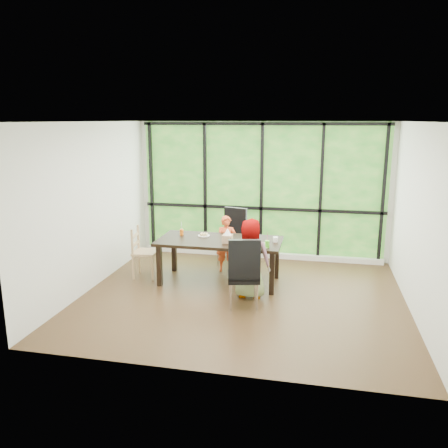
# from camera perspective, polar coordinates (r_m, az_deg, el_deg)

# --- Properties ---
(ground) EXTENTS (5.00, 5.00, 0.00)m
(ground) POSITION_cam_1_polar(r_m,az_deg,el_deg) (7.23, 2.29, -9.13)
(ground) COLOR black
(ground) RESTS_ON ground
(back_wall) EXTENTS (5.00, 0.00, 5.00)m
(back_wall) POSITION_cam_1_polar(r_m,az_deg,el_deg) (9.03, 4.80, 4.24)
(back_wall) COLOR silver
(back_wall) RESTS_ON ground
(foliage_backdrop) EXTENTS (4.80, 0.02, 2.65)m
(foliage_backdrop) POSITION_cam_1_polar(r_m,az_deg,el_deg) (9.01, 4.79, 4.22)
(foliage_backdrop) COLOR #1D531A
(foliage_backdrop) RESTS_ON back_wall
(window_mullions) EXTENTS (4.80, 0.06, 2.65)m
(window_mullions) POSITION_cam_1_polar(r_m,az_deg,el_deg) (8.97, 4.75, 4.18)
(window_mullions) COLOR black
(window_mullions) RESTS_ON back_wall
(window_sill) EXTENTS (4.80, 0.12, 0.10)m
(window_sill) POSITION_cam_1_polar(r_m,az_deg,el_deg) (9.22, 4.57, -3.87)
(window_sill) COLOR silver
(window_sill) RESTS_ON ground
(dining_table) EXTENTS (2.08, 0.99, 0.75)m
(dining_table) POSITION_cam_1_polar(r_m,az_deg,el_deg) (7.72, -0.57, -4.68)
(dining_table) COLOR black
(dining_table) RESTS_ON ground
(chair_window_leather) EXTENTS (0.56, 0.56, 1.08)m
(chair_window_leather) POSITION_cam_1_polar(r_m,az_deg,el_deg) (8.60, 0.92, -1.67)
(chair_window_leather) COLOR black
(chair_window_leather) RESTS_ON ground
(chair_interior_leather) EXTENTS (0.55, 0.55, 1.08)m
(chair_interior_leather) POSITION_cam_1_polar(r_m,az_deg,el_deg) (6.70, 2.48, -6.03)
(chair_interior_leather) COLOR black
(chair_interior_leather) RESTS_ON ground
(chair_end_beech) EXTENTS (0.44, 0.46, 0.90)m
(chair_end_beech) POSITION_cam_1_polar(r_m,az_deg,el_deg) (8.07, -9.93, -3.53)
(chair_end_beech) COLOR tan
(chair_end_beech) RESTS_ON ground
(child_toddler) EXTENTS (0.42, 0.32, 1.03)m
(child_toddler) POSITION_cam_1_polar(r_m,az_deg,el_deg) (8.24, 0.32, -2.51)
(child_toddler) COLOR #DC4E23
(child_toddler) RESTS_ON ground
(child_older) EXTENTS (0.62, 0.41, 1.26)m
(child_older) POSITION_cam_1_polar(r_m,az_deg,el_deg) (7.02, 3.35, -4.38)
(child_older) COLOR slate
(child_older) RESTS_ON ground
(placemat) EXTENTS (0.49, 0.36, 0.01)m
(placemat) POSITION_cam_1_polar(r_m,az_deg,el_deg) (7.32, 3.70, -2.61)
(placemat) COLOR tan
(placemat) RESTS_ON dining_table
(plate_far) EXTENTS (0.20, 0.20, 0.01)m
(plate_far) POSITION_cam_1_polar(r_m,az_deg,el_deg) (7.86, -2.57, -1.47)
(plate_far) COLOR white
(plate_far) RESTS_ON dining_table
(plate_near) EXTENTS (0.22, 0.22, 0.01)m
(plate_near) POSITION_cam_1_polar(r_m,az_deg,el_deg) (7.29, 3.54, -2.66)
(plate_near) COLOR white
(plate_near) RESTS_ON dining_table
(orange_cup) EXTENTS (0.07, 0.07, 0.11)m
(orange_cup) POSITION_cam_1_polar(r_m,az_deg,el_deg) (7.95, -5.38, -1.02)
(orange_cup) COLOR orange
(orange_cup) RESTS_ON dining_table
(green_cup) EXTENTS (0.07, 0.07, 0.11)m
(green_cup) POSITION_cam_1_polar(r_m,az_deg,el_deg) (7.18, 5.49, -2.53)
(green_cup) COLOR #53D526
(green_cup) RESTS_ON dining_table
(white_mug) EXTENTS (0.08, 0.08, 0.09)m
(white_mug) POSITION_cam_1_polar(r_m,az_deg,el_deg) (7.51, 6.52, -1.96)
(white_mug) COLOR white
(white_mug) RESTS_ON dining_table
(tissue_box) EXTENTS (0.16, 0.16, 0.14)m
(tissue_box) POSITION_cam_1_polar(r_m,az_deg,el_deg) (7.41, 0.45, -1.89)
(tissue_box) COLOR tan
(tissue_box) RESTS_ON dining_table
(crepe_rolls_far) EXTENTS (0.15, 0.12, 0.04)m
(crepe_rolls_far) POSITION_cam_1_polar(r_m,az_deg,el_deg) (7.86, -2.57, -1.30)
(crepe_rolls_far) COLOR tan
(crepe_rolls_far) RESTS_ON plate_far
(crepe_rolls_near) EXTENTS (0.15, 0.12, 0.04)m
(crepe_rolls_near) POSITION_cam_1_polar(r_m,az_deg,el_deg) (7.28, 3.54, -2.48)
(crepe_rolls_near) COLOR tan
(crepe_rolls_near) RESTS_ON plate_near
(straw_white) EXTENTS (0.01, 0.04, 0.20)m
(straw_white) POSITION_cam_1_polar(r_m,az_deg,el_deg) (7.93, -5.40, -0.37)
(straw_white) COLOR white
(straw_white) RESTS_ON orange_cup
(straw_pink) EXTENTS (0.01, 0.04, 0.20)m
(straw_pink) POSITION_cam_1_polar(r_m,az_deg,el_deg) (7.15, 5.50, -1.79)
(straw_pink) COLOR pink
(straw_pink) RESTS_ON green_cup
(tissue) EXTENTS (0.12, 0.12, 0.11)m
(tissue) POSITION_cam_1_polar(r_m,az_deg,el_deg) (7.38, 0.45, -0.97)
(tissue) COLOR white
(tissue) RESTS_ON tissue_box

